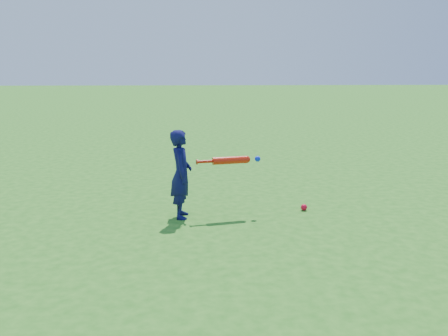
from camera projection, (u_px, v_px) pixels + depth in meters
name	position (u px, v px, depth m)	size (l,w,h in m)	color
ground	(104.00, 234.00, 5.11)	(80.00, 80.00, 0.00)	#256E1A
child	(181.00, 174.00, 5.59)	(0.37, 0.24, 1.00)	#0F0F46
ground_ball_red	(304.00, 207.00, 5.94)	(0.08, 0.08, 0.08)	red
bat_swing	(233.00, 160.00, 5.67)	(0.75, 0.22, 0.09)	red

